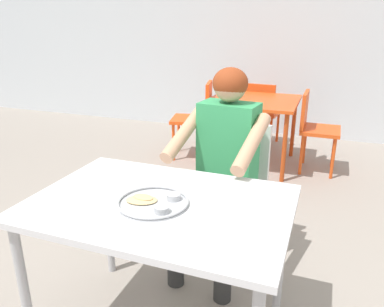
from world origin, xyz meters
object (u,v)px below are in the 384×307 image
table_background_red (253,107)px  chair_red_left (198,114)px  chair_red_right (314,125)px  table_foreground (160,217)px  diner_foreground (222,156)px  chair_red_far (260,109)px  thali_tray (154,202)px  chair_foreground (233,179)px

table_background_red → chair_red_left: (-0.62, -0.00, -0.14)m
chair_red_right → chair_red_left: bearing=-178.5°
chair_red_left → chair_red_right: (1.25, 0.03, -0.01)m
table_foreground → table_background_red: table_foreground is taller
diner_foreground → chair_red_far: diner_foreground is taller
table_background_red → chair_red_left: size_ratio=1.06×
chair_red_far → chair_red_left: bearing=-130.3°
table_foreground → chair_red_right: chair_red_right is taller
chair_red_far → table_foreground: bearing=-87.5°
table_foreground → table_background_red: 2.54m
table_foreground → thali_tray: bearing=-108.8°
table_background_red → chair_red_far: (-0.04, 0.68, -0.17)m
thali_tray → chair_foreground: chair_foreground is taller
table_foreground → chair_red_far: 3.22m
diner_foreground → chair_red_left: bearing=113.5°
chair_foreground → chair_red_far: 2.35m
chair_red_right → table_background_red: bearing=-177.5°
chair_red_far → chair_foreground: bearing=-83.7°
thali_tray → chair_red_right: 2.67m
chair_red_right → chair_red_far: chair_red_right is taller
thali_tray → chair_red_right: chair_red_right is taller
table_background_red → chair_red_right: bearing=2.5°
thali_tray → chair_red_left: (-0.71, 2.57, -0.24)m
table_foreground → chair_red_left: (-0.72, 2.53, -0.15)m
thali_tray → chair_foreground: (0.13, 0.91, -0.24)m
table_background_red → thali_tray: bearing=-88.1°
table_background_red → chair_red_right: size_ratio=1.12×
thali_tray → chair_red_right: (0.54, 2.60, -0.25)m
thali_tray → chair_red_far: size_ratio=0.39×
chair_red_left → chair_red_right: 1.25m
chair_foreground → table_background_red: chair_foreground is taller
chair_red_left → chair_red_far: bearing=49.7°
chair_foreground → table_background_red: bearing=97.5°
chair_red_left → chair_red_far: size_ratio=1.09×
diner_foreground → thali_tray: bearing=-99.1°
thali_tray → diner_foreground: bearing=80.9°
diner_foreground → chair_red_far: 2.59m
table_foreground → chair_foreground: chair_foreground is taller
diner_foreground → chair_red_far: size_ratio=1.56×
table_foreground → table_background_red: bearing=92.2°
chair_red_left → chair_red_far: (0.58, 0.68, -0.04)m
chair_red_right → chair_red_far: size_ratio=1.03×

